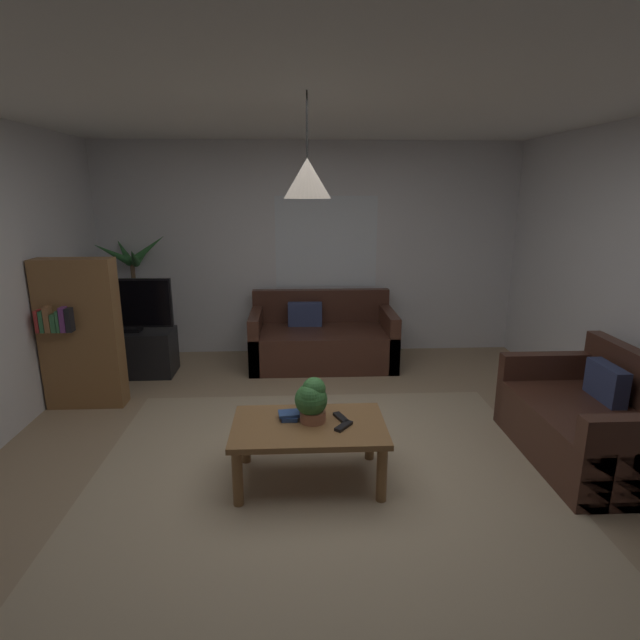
{
  "coord_description": "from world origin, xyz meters",
  "views": [
    {
      "loc": [
        -0.18,
        -3.28,
        1.99
      ],
      "look_at": [
        0.0,
        0.3,
        1.05
      ],
      "focal_mm": 27.94,
      "sensor_mm": 36.0,
      "label": 1
    }
  ],
  "objects_px": {
    "book_on_table_1": "(289,414)",
    "remote_on_table_1": "(341,418)",
    "couch_right_side": "(592,425)",
    "tv_stand": "(133,353)",
    "tv": "(128,305)",
    "coffee_table": "(309,433)",
    "bookshelf_corner": "(80,334)",
    "couch_under_window": "(322,341)",
    "book_on_table_0": "(289,418)",
    "potted_palm_corner": "(137,307)",
    "pendant_lamp": "(307,178)",
    "remote_on_table_0": "(344,426)",
    "potted_plant_on_table": "(312,399)"
  },
  "relations": [
    {
      "from": "tv",
      "to": "bookshelf_corner",
      "type": "relative_size",
      "value": 0.67
    },
    {
      "from": "book_on_table_0",
      "to": "pendant_lamp",
      "type": "height_order",
      "value": "pendant_lamp"
    },
    {
      "from": "couch_under_window",
      "to": "bookshelf_corner",
      "type": "relative_size",
      "value": 1.18
    },
    {
      "from": "couch_under_window",
      "to": "couch_right_side",
      "type": "xyz_separation_m",
      "value": [
        1.91,
        -2.26,
        0.0
      ]
    },
    {
      "from": "potted_palm_corner",
      "to": "pendant_lamp",
      "type": "relative_size",
      "value": 2.48
    },
    {
      "from": "tv_stand",
      "to": "tv",
      "type": "xyz_separation_m",
      "value": [
        -0.0,
        -0.02,
        0.55
      ]
    },
    {
      "from": "couch_right_side",
      "to": "tv",
      "type": "relative_size",
      "value": 1.42
    },
    {
      "from": "potted_plant_on_table",
      "to": "tv_stand",
      "type": "height_order",
      "value": "potted_plant_on_table"
    },
    {
      "from": "couch_under_window",
      "to": "coffee_table",
      "type": "height_order",
      "value": "couch_under_window"
    },
    {
      "from": "couch_under_window",
      "to": "tv_stand",
      "type": "height_order",
      "value": "couch_under_window"
    },
    {
      "from": "couch_under_window",
      "to": "tv",
      "type": "relative_size",
      "value": 1.76
    },
    {
      "from": "couch_right_side",
      "to": "bookshelf_corner",
      "type": "relative_size",
      "value": 0.96
    },
    {
      "from": "book_on_table_0",
      "to": "potted_palm_corner",
      "type": "relative_size",
      "value": 0.07
    },
    {
      "from": "coffee_table",
      "to": "tv",
      "type": "xyz_separation_m",
      "value": [
        -1.88,
        2.17,
        0.43
      ]
    },
    {
      "from": "tv_stand",
      "to": "bookshelf_corner",
      "type": "distance_m",
      "value": 0.95
    },
    {
      "from": "coffee_table",
      "to": "tv",
      "type": "distance_m",
      "value": 2.91
    },
    {
      "from": "book_on_table_1",
      "to": "remote_on_table_1",
      "type": "xyz_separation_m",
      "value": [
        0.36,
        -0.02,
        -0.03
      ]
    },
    {
      "from": "book_on_table_1",
      "to": "remote_on_table_0",
      "type": "relative_size",
      "value": 0.92
    },
    {
      "from": "coffee_table",
      "to": "book_on_table_0",
      "type": "distance_m",
      "value": 0.17
    },
    {
      "from": "couch_right_side",
      "to": "pendant_lamp",
      "type": "distance_m",
      "value": 2.79
    },
    {
      "from": "book_on_table_1",
      "to": "bookshelf_corner",
      "type": "distance_m",
      "value": 2.34
    },
    {
      "from": "coffee_table",
      "to": "pendant_lamp",
      "type": "xyz_separation_m",
      "value": [
        -0.0,
        0.0,
        1.69
      ]
    },
    {
      "from": "book_on_table_1",
      "to": "remote_on_table_1",
      "type": "bearing_deg",
      "value": -3.89
    },
    {
      "from": "potted_palm_corner",
      "to": "bookshelf_corner",
      "type": "height_order",
      "value": "potted_palm_corner"
    },
    {
      "from": "tv_stand",
      "to": "pendant_lamp",
      "type": "bearing_deg",
      "value": -49.36
    },
    {
      "from": "couch_right_side",
      "to": "bookshelf_corner",
      "type": "height_order",
      "value": "bookshelf_corner"
    },
    {
      "from": "coffee_table",
      "to": "remote_on_table_0",
      "type": "distance_m",
      "value": 0.26
    },
    {
      "from": "tv_stand",
      "to": "pendant_lamp",
      "type": "xyz_separation_m",
      "value": [
        1.88,
        -2.19,
        1.81
      ]
    },
    {
      "from": "couch_right_side",
      "to": "remote_on_table_1",
      "type": "xyz_separation_m",
      "value": [
        -1.91,
        -0.13,
        0.17
      ]
    },
    {
      "from": "potted_palm_corner",
      "to": "bookshelf_corner",
      "type": "distance_m",
      "value": 1.35
    },
    {
      "from": "couch_right_side",
      "to": "tv",
      "type": "distance_m",
      "value": 4.51
    },
    {
      "from": "couch_under_window",
      "to": "tv_stand",
      "type": "bearing_deg",
      "value": -173.06
    },
    {
      "from": "couch_right_side",
      "to": "remote_on_table_0",
      "type": "bearing_deg",
      "value": -82.31
    },
    {
      "from": "book_on_table_1",
      "to": "potted_palm_corner",
      "type": "bearing_deg",
      "value": 124.69
    },
    {
      "from": "couch_under_window",
      "to": "potted_palm_corner",
      "type": "relative_size",
      "value": 1.09
    },
    {
      "from": "book_on_table_1",
      "to": "pendant_lamp",
      "type": "distance_m",
      "value": 1.59
    },
    {
      "from": "remote_on_table_0",
      "to": "potted_plant_on_table",
      "type": "distance_m",
      "value": 0.29
    },
    {
      "from": "bookshelf_corner",
      "to": "couch_under_window",
      "type": "bearing_deg",
      "value": 25.07
    },
    {
      "from": "book_on_table_0",
      "to": "potted_plant_on_table",
      "type": "xyz_separation_m",
      "value": [
        0.15,
        -0.03,
        0.15
      ]
    },
    {
      "from": "coffee_table",
      "to": "book_on_table_1",
      "type": "relative_size",
      "value": 7.17
    },
    {
      "from": "pendant_lamp",
      "to": "couch_right_side",
      "type": "bearing_deg",
      "value": 5.12
    },
    {
      "from": "book_on_table_1",
      "to": "tv",
      "type": "distance_m",
      "value": 2.74
    },
    {
      "from": "tv",
      "to": "couch_under_window",
      "type": "bearing_deg",
      "value": 7.52
    },
    {
      "from": "bookshelf_corner",
      "to": "potted_palm_corner",
      "type": "bearing_deg",
      "value": 85.45
    },
    {
      "from": "remote_on_table_0",
      "to": "bookshelf_corner",
      "type": "relative_size",
      "value": 0.11
    },
    {
      "from": "remote_on_table_1",
      "to": "pendant_lamp",
      "type": "distance_m",
      "value": 1.63
    },
    {
      "from": "book_on_table_0",
      "to": "remote_on_table_0",
      "type": "height_order",
      "value": "book_on_table_0"
    },
    {
      "from": "book_on_table_0",
      "to": "potted_plant_on_table",
      "type": "height_order",
      "value": "potted_plant_on_table"
    },
    {
      "from": "couch_right_side",
      "to": "book_on_table_0",
      "type": "relative_size",
      "value": 12.15
    },
    {
      "from": "couch_under_window",
      "to": "remote_on_table_1",
      "type": "relative_size",
      "value": 10.34
    }
  ]
}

